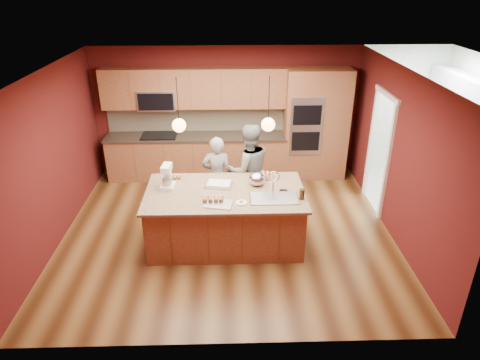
{
  "coord_description": "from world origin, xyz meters",
  "views": [
    {
      "loc": [
        0.03,
        -6.24,
        3.98
      ],
      "look_at": [
        0.21,
        -0.1,
        1.0
      ],
      "focal_mm": 32.0,
      "sensor_mm": 36.0,
      "label": 1
    }
  ],
  "objects_px": {
    "person_left": "(217,176)",
    "person_right": "(249,170)",
    "mixing_bowl": "(257,179)",
    "stand_mixer": "(167,178)",
    "island": "(226,216)"
  },
  "relations": [
    {
      "from": "person_right",
      "to": "mixing_bowl",
      "type": "height_order",
      "value": "person_right"
    },
    {
      "from": "mixing_bowl",
      "to": "person_left",
      "type": "bearing_deg",
      "value": 131.92
    },
    {
      "from": "person_right",
      "to": "person_left",
      "type": "bearing_deg",
      "value": -14.09
    },
    {
      "from": "island",
      "to": "mixing_bowl",
      "type": "distance_m",
      "value": 0.77
    },
    {
      "from": "island",
      "to": "stand_mixer",
      "type": "xyz_separation_m",
      "value": [
        -0.92,
        0.17,
        0.61
      ]
    },
    {
      "from": "person_right",
      "to": "mixing_bowl",
      "type": "xyz_separation_m",
      "value": [
        0.1,
        -0.73,
        0.18
      ]
    },
    {
      "from": "stand_mixer",
      "to": "mixing_bowl",
      "type": "bearing_deg",
      "value": 7.88
    },
    {
      "from": "island",
      "to": "stand_mixer",
      "type": "bearing_deg",
      "value": 169.44
    },
    {
      "from": "person_left",
      "to": "stand_mixer",
      "type": "relative_size",
      "value": 3.81
    },
    {
      "from": "person_left",
      "to": "person_right",
      "type": "bearing_deg",
      "value": -179.53
    },
    {
      "from": "person_right",
      "to": "stand_mixer",
      "type": "xyz_separation_m",
      "value": [
        -1.32,
        -0.78,
        0.24
      ]
    },
    {
      "from": "island",
      "to": "stand_mixer",
      "type": "distance_m",
      "value": 1.12
    },
    {
      "from": "person_right",
      "to": "stand_mixer",
      "type": "height_order",
      "value": "person_right"
    },
    {
      "from": "person_left",
      "to": "person_right",
      "type": "xyz_separation_m",
      "value": [
        0.56,
        -0.0,
        0.11
      ]
    },
    {
      "from": "person_left",
      "to": "island",
      "type": "bearing_deg",
      "value": 100.01
    }
  ]
}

